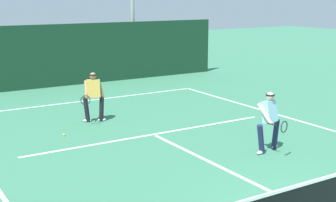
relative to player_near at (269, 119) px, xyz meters
The scene contains 7 objects.
court_line_baseline_far 8.26m from the player_near, 102.25° to the left, with size 9.37×0.10×0.01m, color white.
court_line_service 3.43m from the player_near, 121.57° to the left, with size 7.64×0.10×0.01m, color white.
court_line_centre 1.99m from the player_near, 164.14° to the right, with size 0.10×6.40×0.01m, color white.
player_near is the anchor object (origin of this frame).
player_far 5.68m from the player_near, 117.37° to the left, with size 0.96×0.83×1.57m.
tennis_ball 5.71m from the player_near, 134.50° to the left, with size 0.07×0.07×0.07m, color #D1E033.
back_fence_windscreen 11.56m from the player_near, 98.68° to the left, with size 16.36×0.12×2.69m, color #153824.
Camera 1 is at (-6.50, -4.83, 3.88)m, focal length 51.02 mm.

